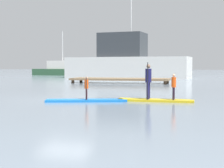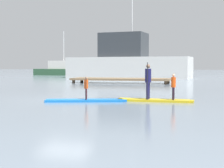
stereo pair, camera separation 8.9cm
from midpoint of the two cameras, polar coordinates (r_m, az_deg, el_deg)
ground_plane at (r=16.76m, az=-7.60°, el=-2.52°), size 240.00×240.00×0.00m
paddleboard_near at (r=15.66m, az=-4.13°, el=-2.71°), size 3.66×1.69×0.10m
paddler_child_solo at (r=15.59m, az=-4.09°, el=-0.45°), size 0.22×0.36×1.02m
paddleboard_far at (r=15.81m, az=7.21°, el=-2.67°), size 3.43×0.83×0.10m
paddler_adult at (r=15.79m, az=6.09°, el=0.80°), size 0.28×0.50×1.66m
paddler_child_front at (r=15.67m, az=10.19°, el=-0.18°), size 0.21×0.40×1.16m
fishing_boat_white_large at (r=44.96m, az=2.57°, el=3.63°), size 16.25×6.55×15.90m
motor_boat_small_navy at (r=57.93m, az=-8.88°, el=2.33°), size 7.96×2.95×7.16m
floating_dock at (r=31.86m, az=1.57°, el=0.80°), size 8.98×2.86×0.46m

